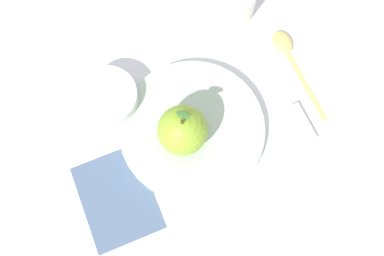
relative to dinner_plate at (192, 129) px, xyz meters
The scene contains 8 objects.
ground_plane 0.03m from the dinner_plate, 80.40° to the right, with size 2.40×2.40×0.00m, color silver.
dinner_plate is the anchor object (origin of this frame).
apple 0.05m from the dinner_plate, 146.85° to the left, with size 0.08×0.08×0.10m.
side_bowl 0.15m from the dinner_plate, 81.91° to the left, with size 0.10×0.10×0.04m.
cup 0.25m from the dinner_plate, ahead, with size 0.07×0.07×0.06m.
knife 0.18m from the dinner_plate, 61.97° to the right, with size 0.16×0.12×0.01m.
spoon 0.23m from the dinner_plate, 37.93° to the right, with size 0.16×0.13×0.01m.
linen_napkin 0.17m from the dinner_plate, 144.86° to the left, with size 0.12×0.15×0.00m, color slate.
Camera 1 is at (-0.19, -0.01, 0.70)m, focal length 39.41 mm.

